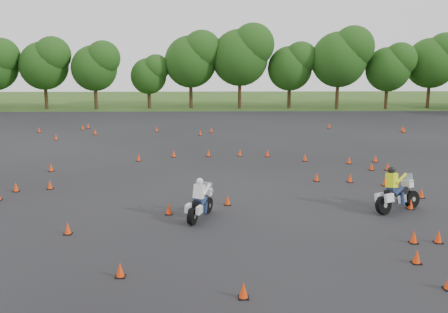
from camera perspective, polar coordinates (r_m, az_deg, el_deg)
name	(u,v)px	position (r m, az deg, el deg)	size (l,w,h in m)	color
ground	(226,198)	(23.92, 0.20, -4.74)	(140.00, 140.00, 0.00)	#2D5119
asphalt_pad	(223,169)	(29.73, -0.08, -1.48)	(62.00, 62.00, 0.00)	black
treeline	(251,73)	(58.49, 3.07, 9.56)	(86.88, 32.22, 11.04)	#1D4313
traffic_cones	(227,167)	(29.33, 0.38, -1.21)	(32.41, 33.46, 0.45)	red
rider_yellow	(400,189)	(22.94, 19.49, -3.55)	(2.57, 0.79, 1.99)	#D8E314
rider_white	(200,198)	(20.74, -2.77, -4.74)	(2.32, 0.71, 1.79)	white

